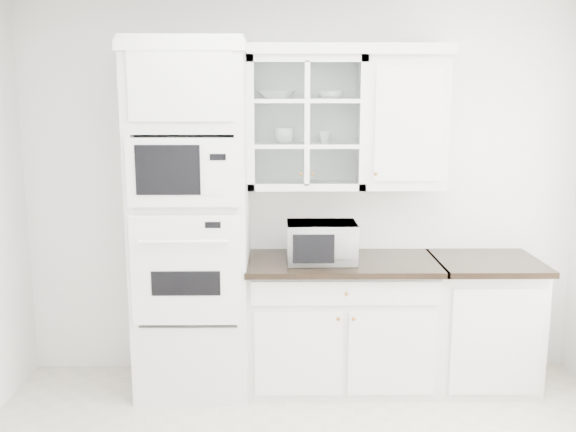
{
  "coord_description": "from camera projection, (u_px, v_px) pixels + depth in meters",
  "views": [
    {
      "loc": [
        -0.13,
        -2.86,
        2.04
      ],
      "look_at": [
        -0.1,
        1.05,
        1.3
      ],
      "focal_mm": 40.0,
      "sensor_mm": 36.0,
      "label": 1
    }
  ],
  "objects": [
    {
      "name": "room_shell",
      "position": [
        309.0,
        147.0,
        3.28
      ],
      "size": [
        4.0,
        3.5,
        2.7
      ],
      "color": "white",
      "rests_on": "ground"
    },
    {
      "name": "oven_column",
      "position": [
        192.0,
        221.0,
        4.35
      ],
      "size": [
        0.76,
        0.68,
        2.4
      ],
      "color": "silver",
      "rests_on": "ground"
    },
    {
      "name": "base_cabinet_run",
      "position": [
        341.0,
        322.0,
        4.53
      ],
      "size": [
        1.32,
        0.67,
        0.92
      ],
      "color": "silver",
      "rests_on": "ground"
    },
    {
      "name": "extra_base_cabinet",
      "position": [
        482.0,
        321.0,
        4.54
      ],
      "size": [
        0.72,
        0.67,
        0.92
      ],
      "color": "silver",
      "rests_on": "ground"
    },
    {
      "name": "upper_cabinet_glass",
      "position": [
        306.0,
        123.0,
        4.4
      ],
      "size": [
        0.8,
        0.33,
        0.9
      ],
      "color": "silver",
      "rests_on": "room_shell"
    },
    {
      "name": "upper_cabinet_solid",
      "position": [
        404.0,
        123.0,
        4.41
      ],
      "size": [
        0.55,
        0.33,
        0.9
      ],
      "primitive_type": "cube",
      "color": "silver",
      "rests_on": "room_shell"
    },
    {
      "name": "crown_molding",
      "position": [
        291.0,
        50.0,
        4.29
      ],
      "size": [
        2.14,
        0.38,
        0.07
      ],
      "primitive_type": "cube",
      "color": "white",
      "rests_on": "room_shell"
    },
    {
      "name": "countertop_microwave",
      "position": [
        321.0,
        242.0,
        4.36
      ],
      "size": [
        0.47,
        0.4,
        0.27
      ],
      "primitive_type": "imported",
      "rotation": [
        0.0,
        0.0,
        3.15
      ],
      "color": "white",
      "rests_on": "base_cabinet_run"
    },
    {
      "name": "bowl_a",
      "position": [
        277.0,
        95.0,
        4.36
      ],
      "size": [
        0.29,
        0.29,
        0.06
      ],
      "primitive_type": "imported",
      "rotation": [
        0.0,
        0.0,
        -0.25
      ],
      "color": "white",
      "rests_on": "upper_cabinet_glass"
    },
    {
      "name": "bowl_b",
      "position": [
        330.0,
        95.0,
        4.37
      ],
      "size": [
        0.18,
        0.18,
        0.05
      ],
      "primitive_type": "imported",
      "rotation": [
        0.0,
        0.0,
        0.06
      ],
      "color": "white",
      "rests_on": "upper_cabinet_glass"
    },
    {
      "name": "cup_a",
      "position": [
        284.0,
        136.0,
        4.42
      ],
      "size": [
        0.15,
        0.15,
        0.11
      ],
      "primitive_type": "imported",
      "rotation": [
        0.0,
        0.0,
        -0.15
      ],
      "color": "white",
      "rests_on": "upper_cabinet_glass"
    },
    {
      "name": "cup_b",
      "position": [
        324.0,
        137.0,
        4.43
      ],
      "size": [
        0.1,
        0.1,
        0.08
      ],
      "primitive_type": "imported",
      "rotation": [
        0.0,
        0.0,
        0.09
      ],
      "color": "white",
      "rests_on": "upper_cabinet_glass"
    }
  ]
}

